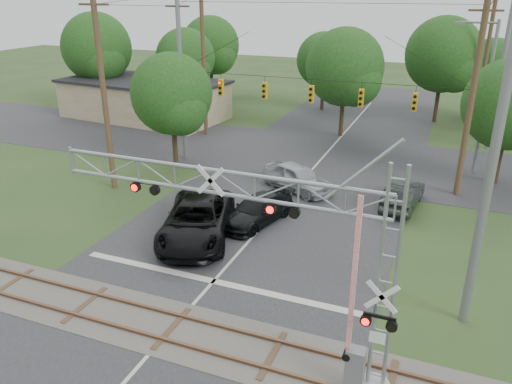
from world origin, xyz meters
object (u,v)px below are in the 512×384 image
at_px(car_dark, 257,210).
at_px(pickup_black, 197,220).
at_px(crossing_gantry, 276,241).
at_px(traffic_signal_span, 326,92).
at_px(streetlight, 484,91).
at_px(sedan_silver, 298,177).
at_px(commercial_building, 144,99).

bearing_deg(car_dark, pickup_black, -111.87).
bearing_deg(pickup_black, crossing_gantry, -65.37).
height_order(traffic_signal_span, pickup_black, traffic_signal_span).
relative_size(traffic_signal_span, car_dark, 3.90).
distance_m(traffic_signal_span, streetlight, 10.49).
relative_size(sedan_silver, commercial_building, 0.30).
height_order(car_dark, commercial_building, commercial_building).
height_order(crossing_gantry, sedan_silver, crossing_gantry).
height_order(commercial_building, streetlight, streetlight).
distance_m(traffic_signal_span, sedan_silver, 5.73).
xyz_separation_m(traffic_signal_span, commercial_building, (-20.46, 9.88, -3.88)).
bearing_deg(pickup_black, traffic_signal_span, 54.02).
relative_size(crossing_gantry, traffic_signal_span, 0.59).
height_order(pickup_black, commercial_building, commercial_building).
height_order(traffic_signal_span, sedan_silver, traffic_signal_span).
distance_m(crossing_gantry, pickup_black, 10.65).
distance_m(commercial_building, streetlight, 30.48).
distance_m(sedan_silver, commercial_building, 23.51).
distance_m(pickup_black, car_dark, 3.54).
bearing_deg(sedan_silver, pickup_black, -171.91).
relative_size(pickup_black, streetlight, 0.69).
bearing_deg(streetlight, traffic_signal_span, -152.97).
distance_m(traffic_signal_span, commercial_building, 23.05).
height_order(traffic_signal_span, streetlight, traffic_signal_span).
relative_size(crossing_gantry, car_dark, 2.30).
bearing_deg(commercial_building, car_dark, -37.61).
xyz_separation_m(crossing_gantry, sedan_silver, (-4.03, 15.43, -3.85)).
bearing_deg(car_dark, commercial_building, 152.00).
bearing_deg(crossing_gantry, sedan_silver, 104.63).
relative_size(traffic_signal_span, commercial_building, 1.17).
bearing_deg(car_dark, crossing_gantry, -49.79).
xyz_separation_m(pickup_black, commercial_building, (-16.93, 20.94, 0.87)).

